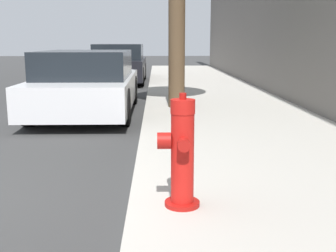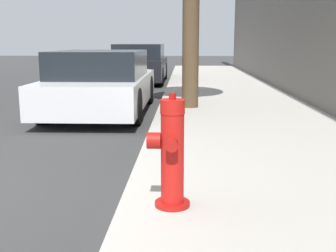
{
  "view_description": "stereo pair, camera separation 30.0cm",
  "coord_description": "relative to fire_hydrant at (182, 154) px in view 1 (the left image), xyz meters",
  "views": [
    {
      "loc": [
        2.13,
        -3.61,
        1.45
      ],
      "look_at": [
        2.25,
        0.84,
        0.55
      ],
      "focal_mm": 45.0,
      "sensor_mm": 36.0,
      "label": 1
    },
    {
      "loc": [
        2.43,
        -3.61,
        1.45
      ],
      "look_at": [
        2.25,
        0.84,
        0.55
      ],
      "focal_mm": 45.0,
      "sensor_mm": 36.0,
      "label": 2
    }
  ],
  "objects": [
    {
      "name": "sidewalk_slab",
      "position": [
        1.17,
        0.36,
        -0.5
      ],
      "size": [
        3.21,
        40.0,
        0.13
      ],
      "color": "#B7B2A8",
      "rests_on": "ground_plane"
    },
    {
      "name": "parked_car_mid",
      "position": [
        -1.51,
        11.93,
        0.09
      ],
      "size": [
        1.81,
        4.22,
        1.36
      ],
      "color": "black",
      "rests_on": "ground_plane"
    },
    {
      "name": "parked_car_near",
      "position": [
        -1.59,
        5.29,
        0.06
      ],
      "size": [
        1.84,
        4.29,
        1.27
      ],
      "color": "silver",
      "rests_on": "ground_plane"
    },
    {
      "name": "fire_hydrant",
      "position": [
        0.0,
        0.0,
        0.0
      ],
      "size": [
        0.35,
        0.37,
        0.93
      ],
      "color": "#A91511",
      "rests_on": "sidewalk_slab"
    }
  ]
}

